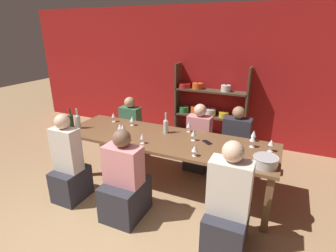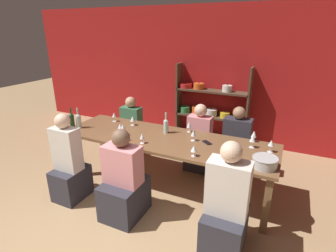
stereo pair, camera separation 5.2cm
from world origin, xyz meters
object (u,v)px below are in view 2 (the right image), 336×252
Objects in this scene: wine_glass_white_c at (193,133)px; wine_glass_white_d at (124,133)px; mixing_bowl at (265,162)px; wine_glass_red_d at (120,126)px; wine_glass_red_b at (194,149)px; cell_phone at (207,143)px; wine_glass_red_a at (123,127)px; wine_glass_red_c at (114,115)px; wine_bottle_amber at (72,120)px; person_near_b at (69,168)px; shelf_unit at (208,112)px; wine_glass_red_f at (142,137)px; person_far_a at (132,132)px; person_near_c at (124,186)px; wine_bottle_dark at (79,120)px; person_near_a at (226,211)px; person_far_c at (235,151)px; person_far_b at (199,145)px; wine_glass_white_a at (271,144)px; wine_glass_white_e at (189,125)px; wine_bottle_green at (166,125)px; wine_glass_white_f at (254,134)px; wine_glass_red_e at (253,139)px; dining_table at (165,143)px; wine_glass_white_b at (133,119)px.

wine_glass_white_d is (-0.87, -0.41, 0.01)m from wine_glass_white_c.
wine_glass_red_d is (-2.06, 0.16, 0.04)m from mixing_bowl.
wine_glass_red_b reaches higher than cell_phone.
wine_glass_red_c is at bearing 137.38° from wine_glass_red_a.
wine_glass_red_d is (0.40, -0.40, -0.00)m from wine_glass_red_c.
wine_glass_red_c and wine_glass_red_d have the same top height.
person_near_b is (0.44, -0.57, -0.45)m from wine_bottle_amber.
shelf_unit is 2.25m from wine_glass_red_f.
person_far_a is 1.90m from person_near_c.
cell_phone is at bearing 9.61° from wine_bottle_amber.
wine_bottle_dark is 1.21m from wine_glass_red_f.
wine_glass_red_c is at bearing 172.50° from wine_glass_white_c.
person_near_a reaches higher than person_far_a.
wine_glass_white_d is 0.14× the size of person_near_c.
wine_glass_red_d is 1.85m from person_far_c.
wine_glass_white_c is 1.49m from wine_glass_red_c.
person_far_b is (1.38, -0.07, 0.02)m from person_far_a.
shelf_unit reaches higher than person_near_c.
mixing_bowl is 0.44m from wine_glass_white_a.
wine_glass_white_d is 0.99× the size of wine_glass_white_e.
wine_bottle_amber reaches higher than wine_bottle_green.
wine_glass_white_f is at bearing 107.98° from mixing_bowl.
wine_bottle_green is 0.29× the size of person_far_a.
wine_glass_red_e is at bearing -86.42° from wine_glass_white_f.
wine_glass_white_d is at bearing 40.78° from person_near_b.
person_near_a reaches higher than wine_glass_white_c.
wine_glass_white_f is at bearing 169.58° from person_far_a.
wine_glass_white_d reaches higher than wine_glass_red_f.
wine_glass_red_a is 0.15× the size of person_far_c.
shelf_unit is at bearing 96.22° from wine_glass_white_e.
shelf_unit reaches higher than wine_glass_red_f.
person_near_c reaches higher than wine_glass_red_f.
wine_bottle_green is at bearing -148.73° from wine_glass_white_e.
person_far_c reaches higher than cell_phone.
cell_phone is (0.80, 0.39, -0.09)m from wine_glass_red_f.
wine_glass_red_f is at bearing 93.61° from person_near_c.
wine_bottle_amber reaches higher than mixing_bowl.
wine_glass_white_c is at bearing 14.17° from wine_glass_red_a.
cell_phone is 1.24m from person_near_c.
wine_glass_red_a reaches higher than wine_glass_white_e.
wine_glass_red_c is 2.48m from person_near_a.
wine_glass_red_a is at bearing 32.48° from person_far_c.
person_far_a is (-0.43, 0.94, -0.49)m from wine_glass_red_d.
person_far_b is (-0.33, 0.66, -0.37)m from cell_phone.
person_far_b is at bearing 177.17° from person_far_a.
wine_glass_white_c is at bearing 159.93° from mixing_bowl.
wine_glass_red_b is at bearing -4.44° from wine_bottle_dark.
wine_bottle_amber is 1.52m from person_near_c.
wine_glass_white_b is (-0.70, 0.26, 0.18)m from dining_table.
wine_bottle_amber is at bearing -148.30° from wine_bottle_dark.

